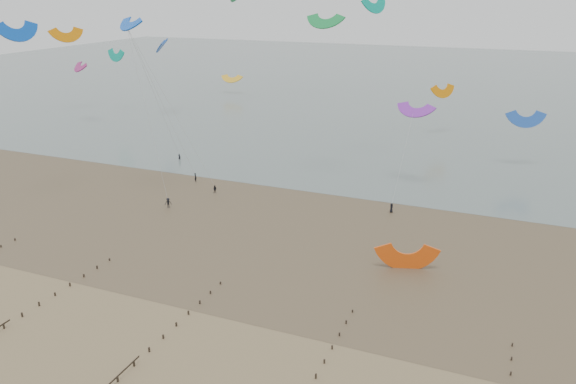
% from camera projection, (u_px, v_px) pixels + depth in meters
% --- Properties ---
extents(ground, '(500.00, 500.00, 0.00)m').
position_uv_depth(ground, '(140.00, 325.00, 64.83)').
color(ground, brown).
rests_on(ground, ground).
extents(sea_and_shore, '(500.00, 665.00, 0.03)m').
position_uv_depth(sea_and_shore, '(242.00, 216.00, 96.21)').
color(sea_and_shore, '#475654').
rests_on(sea_and_shore, ground).
extents(kitesurfer_lead, '(0.80, 0.74, 1.84)m').
position_uv_depth(kitesurfer_lead, '(196.00, 177.00, 112.84)').
color(kitesurfer_lead, black).
rests_on(kitesurfer_lead, ground).
extents(kitesurfers, '(117.10, 26.73, 1.87)m').
position_uv_depth(kitesurfers, '(401.00, 211.00, 96.16)').
color(kitesurfers, black).
rests_on(kitesurfers, ground).
extents(grounded_kite, '(8.79, 7.70, 4.08)m').
position_uv_depth(grounded_kite, '(406.00, 268.00, 78.06)').
color(grounded_kite, '#E94E0E').
rests_on(grounded_kite, ground).
extents(kites_airborne, '(232.93, 123.66, 43.00)m').
position_uv_depth(kites_airborne, '(320.00, 52.00, 141.36)').
color(kites_airborne, '#E5093B').
rests_on(kites_airborne, ground).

